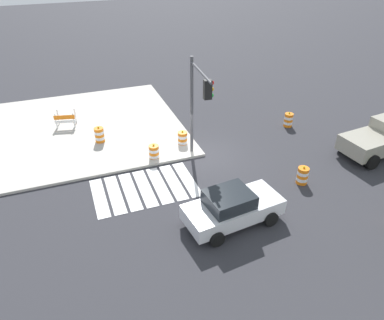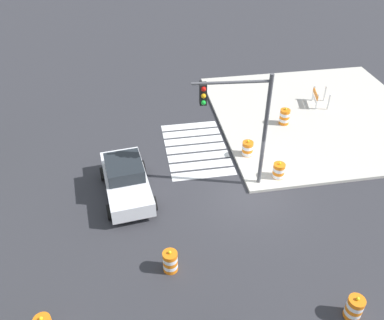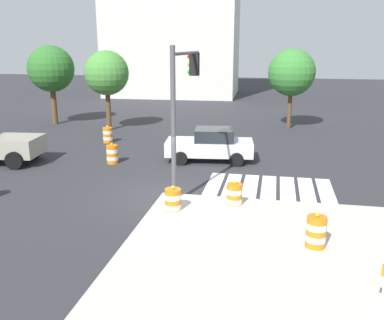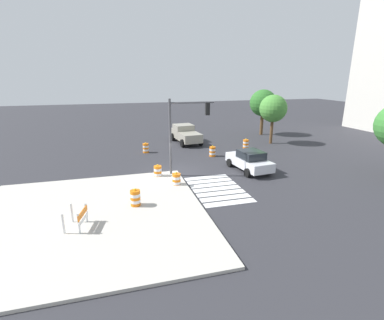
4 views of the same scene
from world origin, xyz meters
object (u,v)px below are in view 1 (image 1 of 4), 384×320
object	(u,v)px
construction_barricade	(65,119)
traffic_barrel_far_curb	(288,120)
traffic_barrel_median_near	(303,175)
traffic_barrel_on_sidewalk	(99,135)
traffic_barrel_median_far	(183,139)
traffic_light_pole	(198,97)
traffic_barrel_crosswalk_end	(154,153)
sports_car	(232,207)

from	to	relation	value
construction_barricade	traffic_barrel_far_curb	bearing A→B (deg)	161.12
traffic_barrel_median_near	traffic_barrel_on_sidewalk	xyz separation A→B (m)	(9.03, -7.73, 0.15)
traffic_barrel_median_far	construction_barricade	xyz separation A→B (m)	(6.37, -4.73, 0.27)
traffic_barrel_median_near	traffic_light_pole	xyz separation A→B (m)	(4.32, -3.61, 3.46)
traffic_barrel_crosswalk_end	traffic_barrel_far_curb	size ratio (longest dim) A/B	1.00
traffic_barrel_median_far	traffic_barrel_far_curb	bearing A→B (deg)	-179.80
sports_car	traffic_light_pole	size ratio (longest dim) A/B	0.81
sports_car	traffic_barrel_on_sidewalk	bearing A→B (deg)	-64.40
sports_car	traffic_barrel_far_curb	xyz separation A→B (m)	(-7.60, -7.21, -0.36)
traffic_barrel_far_curb	construction_barricade	size ratio (longest dim) A/B	0.74
traffic_barrel_crosswalk_end	traffic_light_pole	bearing A→B (deg)	150.56
traffic_barrel_median_near	traffic_barrel_far_curb	xyz separation A→B (m)	(-2.95, -5.79, 0.00)
traffic_barrel_median_near	construction_barricade	size ratio (longest dim) A/B	0.74
traffic_light_pole	traffic_barrel_far_curb	bearing A→B (deg)	-163.26
construction_barricade	traffic_light_pole	xyz separation A→B (m)	(-6.49, 6.89, 3.19)
traffic_barrel_median_near	traffic_light_pole	size ratio (longest dim) A/B	0.19
sports_car	traffic_barrel_crosswalk_end	world-z (taller)	sports_car
traffic_light_pole	traffic_barrel_median_far	bearing A→B (deg)	-86.94
traffic_barrel_median_far	traffic_barrel_far_curb	distance (m)	7.38
traffic_barrel_far_curb	traffic_barrel_on_sidewalk	xyz separation A→B (m)	(11.98, -1.94, 0.15)
traffic_barrel_crosswalk_end	construction_barricade	world-z (taller)	construction_barricade
traffic_barrel_median_far	traffic_light_pole	world-z (taller)	traffic_light_pole
traffic_barrel_median_near	traffic_barrel_on_sidewalk	distance (m)	11.89
traffic_barrel_far_curb	traffic_light_pole	size ratio (longest dim) A/B	0.19
traffic_light_pole	sports_car	bearing A→B (deg)	86.21
sports_car	traffic_barrel_median_near	xyz separation A→B (m)	(-4.65, -1.42, -0.36)
sports_car	construction_barricade	size ratio (longest dim) A/B	3.25
construction_barricade	traffic_light_pole	world-z (taller)	traffic_light_pole
sports_car	traffic_barrel_median_near	distance (m)	4.87
construction_barricade	traffic_barrel_on_sidewalk	bearing A→B (deg)	122.66
traffic_barrel_on_sidewalk	construction_barricade	world-z (taller)	traffic_barrel_on_sidewalk
traffic_barrel_median_far	construction_barricade	size ratio (longest dim) A/B	0.74
traffic_barrel_crosswalk_end	construction_barricade	size ratio (longest dim) A/B	0.74
sports_car	traffic_barrel_median_near	world-z (taller)	sports_car
sports_car	traffic_barrel_far_curb	world-z (taller)	sports_car
traffic_barrel_crosswalk_end	traffic_barrel_far_curb	xyz separation A→B (m)	(-9.40, -0.98, 0.00)
traffic_barrel_far_curb	traffic_barrel_on_sidewalk	bearing A→B (deg)	-9.19
sports_car	traffic_barrel_median_far	world-z (taller)	sports_car
traffic_light_pole	traffic_barrel_on_sidewalk	bearing A→B (deg)	-41.17
sports_car	traffic_barrel_crosswalk_end	xyz separation A→B (m)	(1.80, -6.23, -0.36)
traffic_barrel_median_near	traffic_barrel_median_far	distance (m)	7.27
construction_barricade	traffic_barrel_median_far	bearing A→B (deg)	143.41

